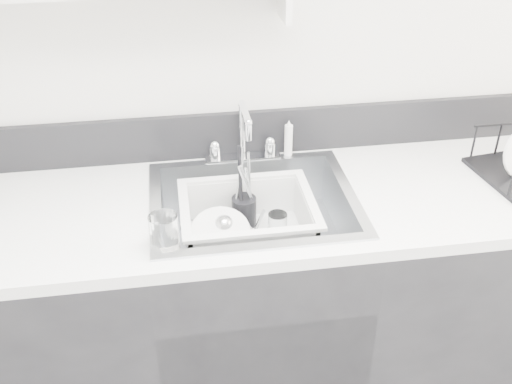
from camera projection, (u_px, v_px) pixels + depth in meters
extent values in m
cube|color=silver|center=(239.00, 49.00, 1.91)|extent=(3.50, 0.02, 2.60)
cube|color=black|center=(254.00, 313.00, 2.12)|extent=(3.20, 0.62, 0.88)
cube|color=white|center=(254.00, 205.00, 1.87)|extent=(3.20, 0.62, 0.04)
cube|color=black|center=(241.00, 134.00, 2.07)|extent=(3.20, 0.02, 0.16)
cube|color=silver|center=(243.00, 158.00, 2.07)|extent=(0.26, 0.06, 0.02)
cylinder|color=silver|center=(215.00, 153.00, 2.04)|extent=(0.04, 0.04, 0.05)
cylinder|color=silver|center=(270.00, 149.00, 2.07)|extent=(0.04, 0.04, 0.05)
cylinder|color=silver|center=(242.00, 131.00, 2.01)|extent=(0.02, 0.02, 0.20)
cylinder|color=silver|center=(245.00, 112.00, 1.90)|extent=(0.02, 0.15, 0.02)
cylinder|color=silver|center=(288.00, 139.00, 2.06)|extent=(0.03, 0.03, 0.14)
cube|color=silver|center=(285.00, 2.00, 1.78)|extent=(0.02, 0.14, 0.10)
cylinder|color=white|center=(224.00, 243.00, 1.91)|extent=(0.21, 0.21, 0.01)
cylinder|color=white|center=(225.00, 239.00, 1.91)|extent=(0.20, 0.20, 0.01)
cylinder|color=white|center=(220.00, 232.00, 1.89)|extent=(0.23, 0.23, 0.08)
cylinder|color=black|center=(244.00, 211.00, 1.99)|extent=(0.08, 0.08, 0.10)
cylinder|color=silver|center=(240.00, 186.00, 1.95)|extent=(0.01, 0.05, 0.20)
cylinder|color=silver|center=(248.00, 191.00, 1.94)|extent=(0.02, 0.04, 0.18)
cylinder|color=black|center=(240.00, 182.00, 1.93)|extent=(0.01, 0.06, 0.22)
cylinder|color=white|center=(277.00, 226.00, 1.93)|extent=(0.07, 0.07, 0.09)
cylinder|color=white|center=(164.00, 233.00, 1.62)|extent=(0.08, 0.08, 0.11)
imported|color=white|center=(289.00, 246.00, 1.88)|extent=(0.12, 0.12, 0.04)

